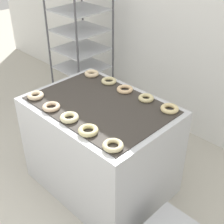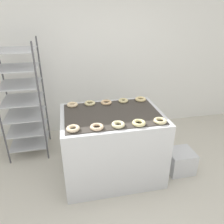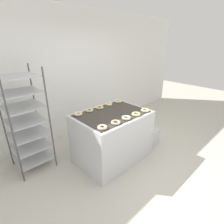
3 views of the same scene
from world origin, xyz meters
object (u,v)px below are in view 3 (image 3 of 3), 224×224
donut_near_left (116,122)px  donut_far_center (99,107)px  donut_near_center (126,118)px  donut_far_leftmost (78,114)px  donut_near_leftmost (102,127)px  donut_far_right (109,104)px  donut_near_right (136,114)px  donut_far_left (89,110)px  baking_rack_cart (26,120)px  donut_far_rightmost (118,101)px  donut_near_rightmost (145,110)px  glaze_bin (148,136)px  fryer_machine (112,136)px

donut_near_left → donut_far_center: bearing=71.1°
donut_near_center → donut_far_leftmost: (-0.48, 0.68, 0.00)m
donut_near_leftmost → donut_far_right: bearing=42.2°
donut_near_leftmost → donut_near_right: donut_near_leftmost is taller
donut_near_leftmost → donut_far_left: (0.26, 0.67, -0.00)m
donut_near_left → donut_far_right: 0.83m
baking_rack_cart → donut_far_right: (1.43, -0.46, 0.05)m
donut_far_left → donut_far_rightmost: donut_far_rightmost is taller
donut_near_leftmost → donut_near_rightmost: size_ratio=0.97×
donut_near_rightmost → glaze_bin: bearing=21.8°
baking_rack_cart → donut_far_right: 1.51m
donut_near_left → donut_far_center: 0.71m
fryer_machine → glaze_bin: (0.96, -0.16, -0.31)m
fryer_machine → donut_far_rightmost: 0.77m
fryer_machine → donut_far_left: size_ratio=8.59×
donut_near_left → glaze_bin: bearing=8.5°
donut_near_leftmost → donut_far_leftmost: 0.66m
fryer_machine → donut_far_center: bearing=92.0°
donut_near_left → donut_near_center: bearing=0.5°
donut_near_left → donut_far_right: (0.48, 0.68, 0.00)m
fryer_machine → glaze_bin: 1.02m
fryer_machine → glaze_bin: bearing=-9.4°
baking_rack_cart → donut_far_right: bearing=-17.9°
fryer_machine → donut_far_left: 0.65m
donut_near_left → donut_near_rightmost: (0.74, -0.01, 0.00)m
donut_near_center → donut_near_right: (0.24, -0.01, -0.00)m
donut_far_leftmost → fryer_machine: bearing=-35.2°
donut_near_left → donut_far_rightmost: size_ratio=0.98×
baking_rack_cart → donut_near_rightmost: 2.05m
donut_far_leftmost → baking_rack_cart: bearing=146.9°
donut_near_leftmost → donut_near_center: 0.50m
baking_rack_cart → glaze_bin: bearing=-24.1°
donut_near_left → donut_far_leftmost: bearing=109.2°
glaze_bin → donut_far_rightmost: bearing=133.2°
fryer_machine → baking_rack_cart: 1.51m
donut_near_leftmost → donut_far_rightmost: donut_near_leftmost is taller
donut_near_center → donut_far_rightmost: bearing=54.3°
donut_near_rightmost → donut_far_right: size_ratio=1.10×
baking_rack_cart → donut_far_left: baking_rack_cart is taller
donut_far_rightmost → donut_far_left: bearing=179.5°
fryer_machine → donut_near_rightmost: bearing=-34.7°
fryer_machine → donut_far_center: 0.59m
donut_near_rightmost → donut_far_leftmost: size_ratio=1.05×
donut_near_center → donut_near_left: bearing=-179.5°
glaze_bin → donut_near_rightmost: 0.94m
donut_far_right → donut_far_rightmost: donut_far_rightmost is taller
baking_rack_cart → donut_far_leftmost: (0.72, -0.47, 0.06)m
donut_near_rightmost → fryer_machine: bearing=145.3°
donut_far_leftmost → donut_near_rightmost: bearing=-35.0°
glaze_bin → donut_near_right: 1.09m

